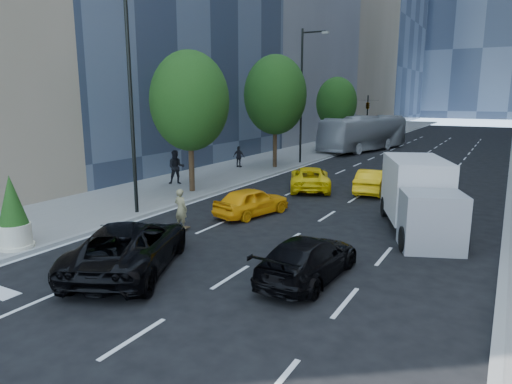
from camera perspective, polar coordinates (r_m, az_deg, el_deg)
The scene contains 20 objects.
ground at distance 14.21m, azimuth -6.62°, elevation -9.75°, with size 160.00×160.00×0.00m, color black.
sidewalk_left at distance 44.30m, azimuth 6.74°, elevation 5.10°, with size 6.00×120.00×0.15m, color slate.
lamp_near at distance 20.38m, azimuth -15.13°, elevation 13.14°, with size 2.13×0.22×10.00m.
lamp_far at distance 35.59m, azimuth 5.97°, elevation 12.75°, with size 2.13×0.22×10.00m.
tree_near at distance 24.74m, azimuth -8.30°, elevation 11.16°, with size 4.20×4.20×7.46m.
tree_mid at distance 33.24m, azimuth 2.43°, elevation 12.01°, with size 4.50×4.50×7.99m.
tree_far at distance 45.23m, azimuth 10.02°, elevation 10.92°, with size 3.90×3.90×6.92m.
traffic_signal at distance 52.63m, azimuth 13.79°, elevation 10.44°, with size 2.48×0.53×5.20m.
skateboarder at distance 18.09m, azimuth -9.37°, elevation -2.44°, with size 0.58×0.38×1.59m, color #867E54.
black_sedan_lincoln at distance 14.47m, azimuth -15.52°, elevation -6.50°, with size 2.53×5.50×1.53m, color black.
black_sedan_mercedes at distance 13.41m, azimuth 6.55°, elevation -8.22°, with size 1.76×4.33×1.26m, color black.
taxi_a at distance 20.29m, azimuth -0.52°, elevation -1.18°, with size 1.51×3.76×1.28m, color #FFA80D.
taxi_b at distance 25.89m, azimuth 14.37°, elevation 1.34°, with size 1.40×4.00×1.32m, color yellow.
taxi_c at distance 26.19m, azimuth 6.75°, elevation 1.73°, with size 2.15×4.67×1.30m, color yellow.
taxi_d at distance 28.40m, azimuth 20.17°, elevation 1.97°, with size 1.96×4.82×1.40m, color #FF9D0D.
city_bus at distance 46.17m, azimuth 13.39°, elevation 7.17°, with size 2.87×12.25×3.41m, color #B6B9BD.
box_truck at distance 18.81m, azimuth 19.71°, elevation -0.48°, with size 4.09×6.19×2.79m.
pedestrian_a at distance 27.19m, azimuth -9.94°, elevation 3.07°, with size 0.97×0.76×2.00m, color black.
pedestrian_b at distance 33.29m, azimuth -2.14°, elevation 4.42°, with size 0.90×0.37×1.54m, color black.
planter_shrub at distance 17.41m, azimuth -28.11°, elevation -2.40°, with size 1.05×1.05×2.52m.
Camera 1 is at (7.82, -10.66, 5.21)m, focal length 32.00 mm.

